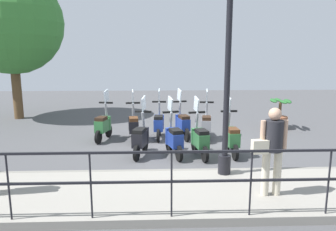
{
  "coord_description": "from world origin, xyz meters",
  "views": [
    {
      "loc": [
        -8.92,
        0.85,
        2.68
      ],
      "look_at": [
        0.2,
        0.5,
        0.9
      ],
      "focal_mm": 35.0,
      "sensor_mm": 36.0,
      "label": 1
    }
  ],
  "objects_px": {
    "tree_large": "(11,23)",
    "lamp_post_near": "(227,79)",
    "scooter_far_0": "(206,124)",
    "scooter_near_3": "(141,138)",
    "scooter_far_3": "(134,125)",
    "scooter_near_0": "(231,137)",
    "scooter_far_4": "(103,125)",
    "scooter_far_1": "(182,123)",
    "scooter_near_1": "(200,139)",
    "scooter_far_2": "(159,124)",
    "potted_palm": "(279,117)",
    "pedestrian_with_bag": "(272,145)",
    "scooter_near_2": "(174,138)"
  },
  "relations": [
    {
      "from": "scooter_near_0",
      "to": "scooter_near_1",
      "type": "bearing_deg",
      "value": 95.84
    },
    {
      "from": "scooter_near_1",
      "to": "scooter_near_3",
      "type": "bearing_deg",
      "value": 72.91
    },
    {
      "from": "scooter_far_2",
      "to": "scooter_far_4",
      "type": "distance_m",
      "value": 1.7
    },
    {
      "from": "lamp_post_near",
      "to": "scooter_far_3",
      "type": "xyz_separation_m",
      "value": [
        3.21,
        2.11,
        -1.67
      ]
    },
    {
      "from": "scooter_near_2",
      "to": "scooter_far_3",
      "type": "xyz_separation_m",
      "value": [
        1.58,
        1.14,
        0.0
      ]
    },
    {
      "from": "pedestrian_with_bag",
      "to": "scooter_far_0",
      "type": "bearing_deg",
      "value": 2.3
    },
    {
      "from": "tree_large",
      "to": "scooter_far_3",
      "type": "bearing_deg",
      "value": -126.44
    },
    {
      "from": "scooter_far_1",
      "to": "scooter_far_2",
      "type": "relative_size",
      "value": 1.0
    },
    {
      "from": "scooter_near_2",
      "to": "scooter_far_4",
      "type": "xyz_separation_m",
      "value": [
        1.67,
        2.07,
        0.0
      ]
    },
    {
      "from": "scooter_near_3",
      "to": "scooter_far_0",
      "type": "distance_m",
      "value": 2.5
    },
    {
      "from": "tree_large",
      "to": "scooter_far_4",
      "type": "relative_size",
      "value": 3.76
    },
    {
      "from": "tree_large",
      "to": "scooter_far_1",
      "type": "relative_size",
      "value": 3.76
    },
    {
      "from": "scooter_far_1",
      "to": "scooter_far_3",
      "type": "distance_m",
      "value": 1.53
    },
    {
      "from": "scooter_far_1",
      "to": "scooter_near_0",
      "type": "bearing_deg",
      "value": -161.37
    },
    {
      "from": "scooter_near_0",
      "to": "scooter_far_3",
      "type": "xyz_separation_m",
      "value": [
        1.52,
        2.64,
        0.0
      ]
    },
    {
      "from": "pedestrian_with_bag",
      "to": "scooter_near_3",
      "type": "relative_size",
      "value": 1.03
    },
    {
      "from": "tree_large",
      "to": "scooter_near_1",
      "type": "height_order",
      "value": "tree_large"
    },
    {
      "from": "scooter_near_3",
      "to": "scooter_far_4",
      "type": "xyz_separation_m",
      "value": [
        1.58,
        1.21,
        0.0
      ]
    },
    {
      "from": "scooter_far_2",
      "to": "scooter_near_0",
      "type": "bearing_deg",
      "value": -129.44
    },
    {
      "from": "scooter_near_1",
      "to": "scooter_near_3",
      "type": "height_order",
      "value": "same"
    },
    {
      "from": "scooter_far_2",
      "to": "potted_palm",
      "type": "bearing_deg",
      "value": -71.25
    },
    {
      "from": "scooter_near_1",
      "to": "scooter_near_3",
      "type": "relative_size",
      "value": 1.0
    },
    {
      "from": "potted_palm",
      "to": "scooter_near_3",
      "type": "height_order",
      "value": "scooter_near_3"
    },
    {
      "from": "pedestrian_with_bag",
      "to": "potted_palm",
      "type": "bearing_deg",
      "value": -26.15
    },
    {
      "from": "tree_large",
      "to": "scooter_far_0",
      "type": "xyz_separation_m",
      "value": [
        -3.56,
        -7.15,
        -3.3
      ]
    },
    {
      "from": "scooter_far_3",
      "to": "scooter_far_2",
      "type": "bearing_deg",
      "value": -79.91
    },
    {
      "from": "tree_large",
      "to": "lamp_post_near",
      "type": "bearing_deg",
      "value": -134.22
    },
    {
      "from": "scooter_near_2",
      "to": "scooter_far_0",
      "type": "relative_size",
      "value": 1.0
    },
    {
      "from": "scooter_near_0",
      "to": "scooter_near_3",
      "type": "xyz_separation_m",
      "value": [
        0.04,
        2.36,
        0.0
      ]
    },
    {
      "from": "scooter_near_3",
      "to": "potted_palm",
      "type": "bearing_deg",
      "value": -45.8
    },
    {
      "from": "scooter_near_2",
      "to": "scooter_far_1",
      "type": "height_order",
      "value": "same"
    },
    {
      "from": "scooter_far_0",
      "to": "scooter_far_1",
      "type": "bearing_deg",
      "value": 84.51
    },
    {
      "from": "scooter_far_1",
      "to": "scooter_far_4",
      "type": "xyz_separation_m",
      "value": [
        -0.15,
        2.44,
        0.0
      ]
    },
    {
      "from": "lamp_post_near",
      "to": "potted_palm",
      "type": "relative_size",
      "value": 4.24
    },
    {
      "from": "lamp_post_near",
      "to": "scooter_far_4",
      "type": "bearing_deg",
      "value": 42.67
    },
    {
      "from": "scooter_far_1",
      "to": "scooter_near_2",
      "type": "bearing_deg",
      "value": 154.68
    },
    {
      "from": "potted_palm",
      "to": "scooter_far_2",
      "type": "xyz_separation_m",
      "value": [
        -1.16,
        4.25,
        0.04
      ]
    },
    {
      "from": "scooter_near_3",
      "to": "tree_large",
      "type": "bearing_deg",
      "value": 58.53
    },
    {
      "from": "tree_large",
      "to": "scooter_far_0",
      "type": "relative_size",
      "value": 3.76
    },
    {
      "from": "potted_palm",
      "to": "pedestrian_with_bag",
      "type": "bearing_deg",
      "value": 157.75
    },
    {
      "from": "scooter_far_2",
      "to": "scooter_far_4",
      "type": "relative_size",
      "value": 1.0
    },
    {
      "from": "lamp_post_near",
      "to": "scooter_far_1",
      "type": "height_order",
      "value": "lamp_post_near"
    },
    {
      "from": "scooter_near_3",
      "to": "scooter_far_1",
      "type": "relative_size",
      "value": 1.0
    },
    {
      "from": "tree_large",
      "to": "scooter_near_1",
      "type": "relative_size",
      "value": 3.76
    },
    {
      "from": "potted_palm",
      "to": "scooter_near_3",
      "type": "relative_size",
      "value": 0.69
    },
    {
      "from": "scooter_far_0",
      "to": "potted_palm",
      "type": "bearing_deg",
      "value": -56.17
    },
    {
      "from": "scooter_far_1",
      "to": "scooter_far_2",
      "type": "height_order",
      "value": "same"
    },
    {
      "from": "scooter_near_3",
      "to": "scooter_far_3",
      "type": "xyz_separation_m",
      "value": [
        1.49,
        0.28,
        0.0
      ]
    },
    {
      "from": "tree_large",
      "to": "scooter_near_0",
      "type": "height_order",
      "value": "tree_large"
    },
    {
      "from": "scooter_near_1",
      "to": "scooter_far_4",
      "type": "height_order",
      "value": "same"
    }
  ]
}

